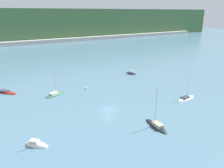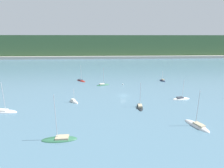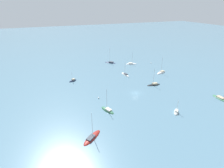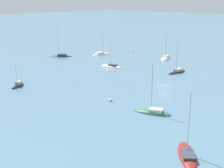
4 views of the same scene
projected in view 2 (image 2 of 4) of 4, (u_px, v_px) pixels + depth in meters
ground_plane at (123, 96)px, 77.86m from camera, size 600.00×600.00×0.00m
hillside_ridge at (109, 45)px, 255.54m from camera, size 455.67×86.61×27.95m
shore_town_strip at (111, 57)px, 213.55m from camera, size 387.32×6.00×3.12m
sailboat_0 at (140, 107)px, 64.76m from camera, size 2.82×7.86×9.94m
sailboat_2 at (74, 102)px, 69.87m from camera, size 4.72×4.81×6.52m
sailboat_3 at (197, 126)px, 50.93m from camera, size 5.34×8.82×11.70m
sailboat_4 at (181, 99)px, 73.22m from camera, size 7.78×3.03×9.50m
sailboat_5 at (162, 81)px, 103.90m from camera, size 3.25×4.92×6.64m
sailboat_6 at (5, 112)px, 60.64m from camera, size 9.13×3.70×11.61m
sailboat_7 at (103, 85)px, 94.84m from camera, size 7.59×4.67×10.50m
sailboat_8 at (81, 81)px, 104.29m from camera, size 7.15×8.17×10.08m
sailboat_9 at (60, 139)px, 44.24m from camera, size 9.10×3.32×12.60m
mooring_buoy_1 at (123, 84)px, 95.62m from camera, size 0.65×0.65×0.65m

